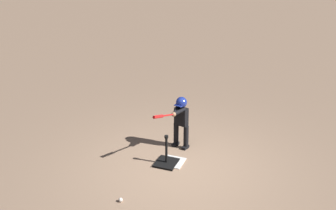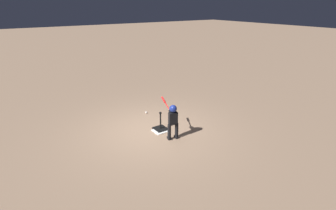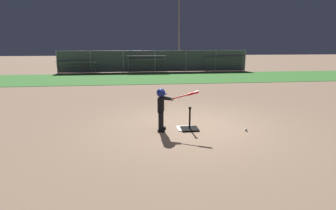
% 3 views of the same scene
% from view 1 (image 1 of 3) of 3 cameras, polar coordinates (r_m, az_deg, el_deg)
% --- Properties ---
extents(ground_plane, '(90.00, 90.00, 0.00)m').
position_cam_1_polar(ground_plane, '(9.16, 1.36, -7.89)').
color(ground_plane, '#93755B').
extents(home_plate, '(0.44, 0.44, 0.02)m').
position_cam_1_polar(home_plate, '(9.39, 0.55, -6.94)').
color(home_plate, white).
rests_on(home_plate, ground_plane).
extents(batting_tee, '(0.46, 0.42, 0.63)m').
position_cam_1_polar(batting_tee, '(9.31, -0.20, -6.76)').
color(batting_tee, black).
rests_on(batting_tee, ground_plane).
extents(batter_child, '(1.08, 0.43, 1.14)m').
position_cam_1_polar(batter_child, '(9.61, 1.50, -1.40)').
color(batter_child, black).
rests_on(batter_child, ground_plane).
extents(baseball, '(0.07, 0.07, 0.07)m').
position_cam_1_polar(baseball, '(8.30, -5.80, -11.43)').
color(baseball, white).
rests_on(baseball, ground_plane).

